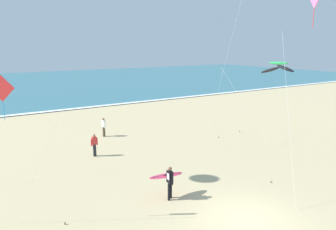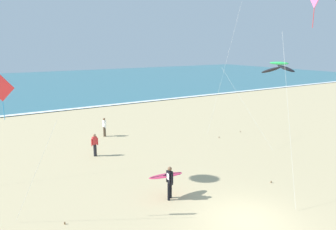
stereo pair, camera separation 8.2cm
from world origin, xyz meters
The scene contains 8 objects.
ground_plane centered at (0.00, 0.00, 0.00)m, with size 160.00×160.00×0.00m, color tan.
ocean_water centered at (0.00, 58.65, 0.04)m, with size 160.00×60.00×0.08m, color #336B7A.
shoreline_foam centered at (0.00, 28.95, 0.09)m, with size 160.00×0.89×0.01m, color white.
surfer_lead centered at (-1.68, 3.71, 1.04)m, with size 1.93×0.92×1.71m.
kite_arc_emerald_near centered at (8.58, 5.77, 6.02)m, with size 3.04×5.66×6.40m.
kite_diamond_scarlet_high centered at (-8.40, 5.23, 5.62)m, with size 2.21×1.61×6.38m.
bystander_red_top centered at (-2.61, 11.65, 0.81)m, with size 0.50×0.22×1.59m.
bystander_white_top centered at (-0.24, 15.93, 0.81)m, with size 0.23×0.50×1.59m.
Camera 2 is at (-9.61, -8.81, 7.48)m, focal length 34.24 mm.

